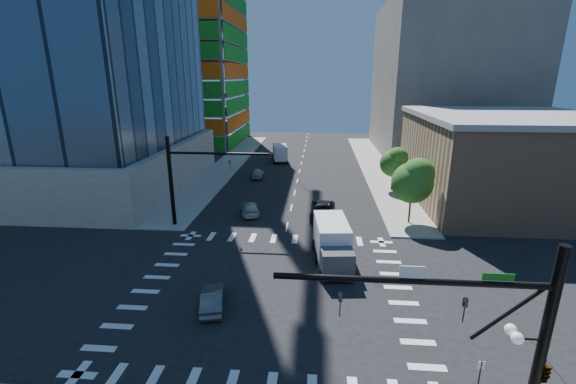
# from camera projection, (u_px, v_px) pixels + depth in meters

# --- Properties ---
(ground) EXTENTS (160.00, 160.00, 0.00)m
(ground) POSITION_uv_depth(u_px,v_px,m) (273.00, 289.00, 27.56)
(ground) COLOR black
(ground) RESTS_ON ground
(road_markings) EXTENTS (20.00, 20.00, 0.01)m
(road_markings) POSITION_uv_depth(u_px,v_px,m) (273.00, 289.00, 27.56)
(road_markings) COLOR silver
(road_markings) RESTS_ON ground
(sidewalk_ne) EXTENTS (5.00, 60.00, 0.15)m
(sidewalk_ne) POSITION_uv_depth(u_px,v_px,m) (375.00, 167.00, 64.73)
(sidewalk_ne) COLOR gray
(sidewalk_ne) RESTS_ON ground
(sidewalk_nw) EXTENTS (5.00, 60.00, 0.15)m
(sidewalk_nw) POSITION_uv_depth(u_px,v_px,m) (229.00, 164.00, 66.69)
(sidewalk_nw) COLOR gray
(sidewalk_nw) RESTS_ON ground
(construction_building) EXTENTS (25.16, 34.50, 70.60)m
(construction_building) POSITION_uv_depth(u_px,v_px,m) (178.00, 27.00, 81.70)
(construction_building) COLOR gray
(construction_building) RESTS_ON ground
(commercial_building) EXTENTS (20.50, 22.50, 10.60)m
(commercial_building) POSITION_uv_depth(u_px,v_px,m) (506.00, 159.00, 45.06)
(commercial_building) COLOR #A17C5D
(commercial_building) RESTS_ON ground
(bg_building_ne) EXTENTS (24.00, 30.00, 28.00)m
(bg_building_ne) POSITION_uv_depth(u_px,v_px,m) (446.00, 80.00, 73.89)
(bg_building_ne) COLOR #5F5B55
(bg_building_ne) RESTS_ON ground
(signal_mast_se) EXTENTS (10.51, 2.48, 9.00)m
(signal_mast_se) POSITION_uv_depth(u_px,v_px,m) (517.00, 346.00, 14.31)
(signal_mast_se) COLOR black
(signal_mast_se) RESTS_ON sidewalk_se
(signal_mast_nw) EXTENTS (10.20, 0.40, 9.00)m
(signal_mast_nw) POSITION_uv_depth(u_px,v_px,m) (185.00, 174.00, 37.73)
(signal_mast_nw) COLOR black
(signal_mast_nw) RESTS_ON sidewalk_nw
(tree_south) EXTENTS (4.16, 4.16, 6.82)m
(tree_south) POSITION_uv_depth(u_px,v_px,m) (414.00, 180.00, 38.48)
(tree_south) COLOR #382316
(tree_south) RESTS_ON sidewalk_ne
(tree_north) EXTENTS (3.54, 3.52, 5.78)m
(tree_north) POSITION_uv_depth(u_px,v_px,m) (395.00, 162.00, 50.11)
(tree_north) COLOR #382316
(tree_north) RESTS_ON sidewalk_ne
(no_parking_sign) EXTENTS (0.30, 0.06, 2.20)m
(no_parking_sign) POSITION_uv_depth(u_px,v_px,m) (479.00, 376.00, 17.73)
(no_parking_sign) COLOR black
(no_parking_sign) RESTS_ON ground
(car_nb_far) EXTENTS (2.76, 5.78, 1.59)m
(car_nb_far) POSITION_uv_depth(u_px,v_px,m) (323.00, 211.00, 41.35)
(car_nb_far) COLOR black
(car_nb_far) RESTS_ON ground
(car_sb_near) EXTENTS (2.86, 4.86, 1.32)m
(car_sb_near) POSITION_uv_depth(u_px,v_px,m) (250.00, 208.00, 42.52)
(car_sb_near) COLOR #BDBDBD
(car_sb_near) RESTS_ON ground
(car_sb_mid) EXTENTS (1.79, 4.20, 1.41)m
(car_sb_mid) POSITION_uv_depth(u_px,v_px,m) (258.00, 173.00, 57.68)
(car_sb_mid) COLOR #9A9EA1
(car_sb_mid) RESTS_ON ground
(car_sb_cross) EXTENTS (2.19, 4.15, 1.30)m
(car_sb_cross) POSITION_uv_depth(u_px,v_px,m) (212.00, 299.00, 25.26)
(car_sb_cross) COLOR #56545A
(car_sb_cross) RESTS_ON ground
(box_truck_near) EXTENTS (3.37, 6.63, 3.35)m
(box_truck_near) POSITION_uv_depth(u_px,v_px,m) (333.00, 247.00, 30.92)
(box_truck_near) COLOR black
(box_truck_near) RESTS_ON ground
(box_truck_far) EXTENTS (3.42, 6.07, 3.01)m
(box_truck_far) POSITION_uv_depth(u_px,v_px,m) (280.00, 154.00, 68.98)
(box_truck_far) COLOR black
(box_truck_far) RESTS_ON ground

